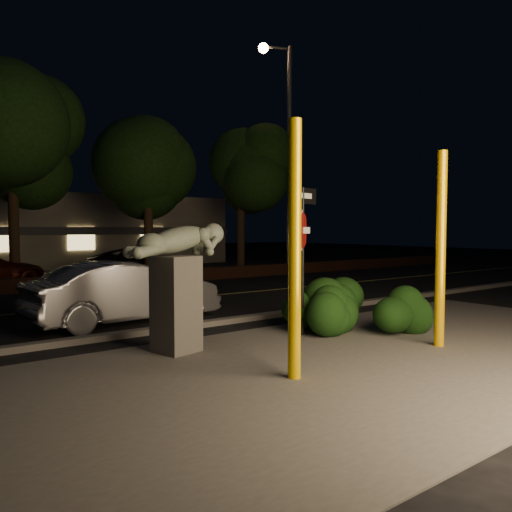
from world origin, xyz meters
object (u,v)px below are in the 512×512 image
at_px(yellow_pole_right, 441,250).
at_px(streetlight, 285,138).
at_px(yellow_pole_left, 295,251).
at_px(signpost, 303,231).
at_px(parked_car_dark, 141,262).
at_px(silver_sedan, 125,292).
at_px(sculpture, 178,273).

relative_size(yellow_pole_right, streetlight, 0.32).
distance_m(yellow_pole_left, signpost, 2.88).
xyz_separation_m(streetlight, parked_car_dark, (-6.49, 2.17, -5.84)).
relative_size(silver_sedan, parked_car_dark, 0.93).
xyz_separation_m(yellow_pole_right, parked_car_dark, (1.22, 15.65, -1.11)).
xyz_separation_m(sculpture, silver_sedan, (0.29, 3.01, -0.67)).
distance_m(yellow_pole_left, yellow_pole_right, 3.34).
bearing_deg(sculpture, streetlight, 29.92).
relative_size(sculpture, streetlight, 0.20).
distance_m(signpost, silver_sedan, 4.26).
bearing_deg(yellow_pole_left, sculpture, 103.68).
bearing_deg(yellow_pole_left, yellow_pole_right, -1.77).
distance_m(signpost, streetlight, 15.14).
bearing_deg(sculpture, silver_sedan, 70.97).
bearing_deg(yellow_pole_right, parked_car_dark, 85.56).
bearing_deg(parked_car_dark, signpost, -169.61).
distance_m(signpost, sculpture, 2.69).
bearing_deg(streetlight, yellow_pole_left, -105.05).
bearing_deg(sculpture, yellow_pole_left, -89.91).
relative_size(yellow_pole_left, signpost, 1.24).
height_order(sculpture, streetlight, streetlight).
height_order(yellow_pole_right, signpost, yellow_pole_right).
bearing_deg(signpost, streetlight, 35.96).
xyz_separation_m(yellow_pole_left, yellow_pole_right, (3.34, -0.10, -0.07)).
height_order(yellow_pole_left, silver_sedan, yellow_pole_left).
bearing_deg(sculpture, signpost, -20.31).
distance_m(yellow_pole_left, silver_sedan, 5.50).
distance_m(yellow_pole_right, silver_sedan, 6.65).
relative_size(sculpture, parked_car_dark, 0.49).
distance_m(yellow_pole_right, streetlight, 16.24).
xyz_separation_m(yellow_pole_right, sculpture, (-3.91, 2.46, -0.38)).
bearing_deg(parked_car_dark, yellow_pole_right, -163.36).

